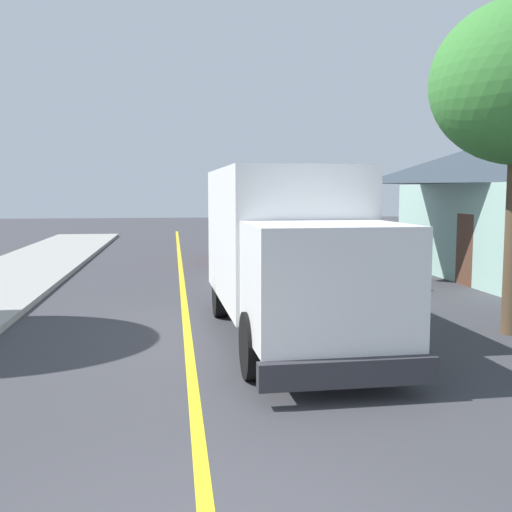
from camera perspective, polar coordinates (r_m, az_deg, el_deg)
centre_line_yellow at (r=14.42m, az=-6.71°, el=-4.96°), size 0.16×56.00×0.01m
box_truck at (r=11.48m, az=2.88°, el=1.13°), size 2.60×7.24×3.20m
parked_car_near at (r=18.24m, az=1.08°, el=-0.09°), size 2.00×4.48×1.67m
parked_car_mid at (r=23.76m, az=-1.35°, el=1.35°), size 1.86×4.43×1.67m
parked_van_across at (r=18.93m, az=8.96°, el=0.06°), size 1.88×4.43×1.67m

